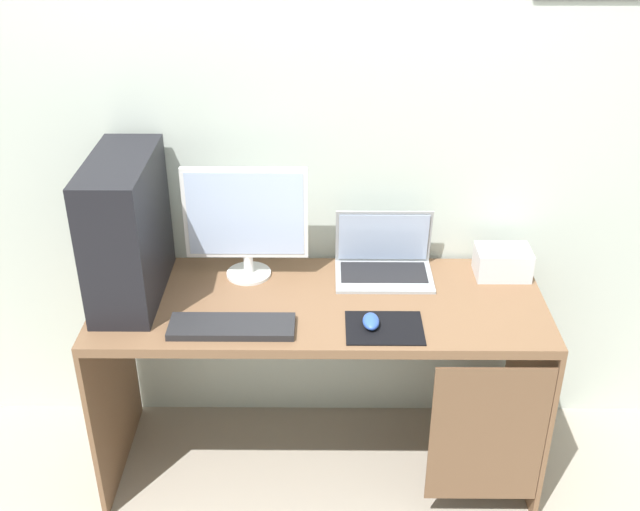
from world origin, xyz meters
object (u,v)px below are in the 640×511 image
(laptop, at_px, (384,262))
(projector, at_px, (503,262))
(keyboard, at_px, (232,327))
(mouse_left, at_px, (371,321))
(pc_tower, at_px, (126,229))
(monitor, at_px, (246,221))

(laptop, relative_size, projector, 1.80)
(keyboard, distance_m, mouse_left, 0.47)
(mouse_left, bearing_deg, pc_tower, 165.75)
(pc_tower, xyz_separation_m, monitor, (0.40, 0.12, -0.03))
(projector, height_order, mouse_left, projector)
(projector, distance_m, mouse_left, 0.62)
(pc_tower, distance_m, keyboard, 0.51)
(pc_tower, xyz_separation_m, keyboard, (0.38, -0.23, -0.24))
(projector, bearing_deg, pc_tower, -174.21)
(projector, relative_size, keyboard, 0.48)
(pc_tower, distance_m, laptop, 0.94)
(pc_tower, distance_m, projector, 1.37)
(monitor, bearing_deg, keyboard, -93.96)
(laptop, bearing_deg, keyboard, -144.43)
(projector, xyz_separation_m, mouse_left, (-0.51, -0.35, -0.03))
(monitor, relative_size, laptop, 1.24)
(pc_tower, xyz_separation_m, projector, (1.35, 0.14, -0.20))
(monitor, xyz_separation_m, mouse_left, (0.44, -0.33, -0.21))
(mouse_left, bearing_deg, monitor, 142.74)
(projector, bearing_deg, mouse_left, -145.36)
(pc_tower, distance_m, mouse_left, 0.90)
(monitor, bearing_deg, laptop, 2.73)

